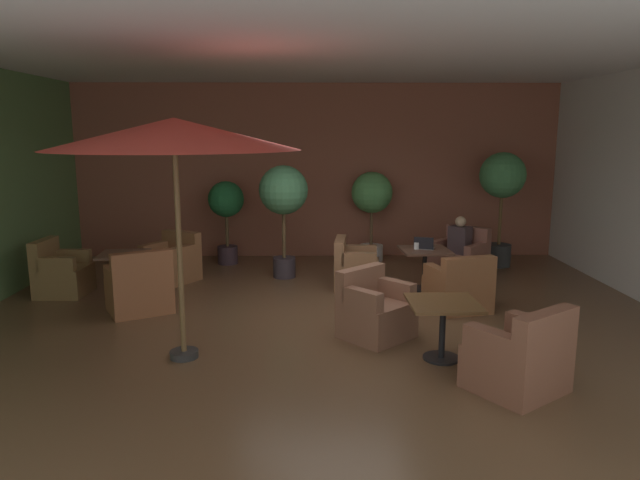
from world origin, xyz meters
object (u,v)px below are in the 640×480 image
object	(u,v)px
cafe_table_mid_center	(124,261)
potted_tree_mid_right	(226,207)
armchair_mid_center_north	(61,274)
iced_drink_cup	(416,246)
patio_umbrella_tall_red	(174,135)
patron_blue_shirt	(460,238)
cafe_table_front_left	(425,259)
armchair_mid_center_south	(171,263)
cafe_table_front_right	(443,315)
armchair_front_left_north	(459,289)
armchair_front_right_north	(520,359)
open_laptop	(424,246)
potted_tree_left_corner	(502,186)
armchair_mid_center_east	(140,289)
potted_tree_right_corner	(283,197)
armchair_front_left_south	(355,269)
armchair_front_left_east	(460,259)
armchair_front_right_east	(375,312)
potted_tree_mid_left	(372,200)

from	to	relation	value
cafe_table_mid_center	potted_tree_mid_right	size ratio (longest dim) A/B	0.49
armchair_mid_center_north	iced_drink_cup	bearing A→B (deg)	1.97
patio_umbrella_tall_red	patron_blue_shirt	bearing A→B (deg)	41.63
cafe_table_front_left	armchair_mid_center_south	size ratio (longest dim) A/B	0.76
cafe_table_front_right	potted_tree_mid_right	distance (m)	5.73
armchair_front_left_north	patron_blue_shirt	world-z (taller)	patron_blue_shirt
patron_blue_shirt	armchair_front_right_north	bearing A→B (deg)	-96.95
potted_tree_mid_right	open_laptop	size ratio (longest dim) A/B	4.36
cafe_table_mid_center	open_laptop	xyz separation A→B (m)	(4.70, 0.24, 0.18)
armchair_front_right_north	iced_drink_cup	xyz separation A→B (m)	(-0.35, 3.70, 0.39)
potted_tree_left_corner	patron_blue_shirt	world-z (taller)	potted_tree_left_corner
armchair_mid_center_east	potted_tree_right_corner	world-z (taller)	potted_tree_right_corner
armchair_front_left_south	armchair_front_right_north	world-z (taller)	armchair_front_right_north
armchair_front_left_east	potted_tree_right_corner	bearing A→B (deg)	179.17
cafe_table_mid_center	potted_tree_right_corner	bearing A→B (deg)	23.75
cafe_table_mid_center	armchair_mid_center_east	size ratio (longest dim) A/B	0.73
potted_tree_mid_right	iced_drink_cup	bearing A→B (deg)	-30.31
armchair_front_left_north	armchair_front_left_east	xyz separation A→B (m)	(0.51, 1.89, 0.00)
armchair_front_left_east	armchair_front_right_east	bearing A→B (deg)	-121.61
cafe_table_mid_center	armchair_mid_center_north	bearing A→B (deg)	178.26
potted_tree_mid_left	iced_drink_cup	size ratio (longest dim) A/B	15.93
armchair_front_left_north	armchair_mid_center_east	distance (m)	4.51
cafe_table_mid_center	patron_blue_shirt	bearing A→B (deg)	10.27
armchair_front_left_east	armchair_mid_center_east	world-z (taller)	armchair_mid_center_east
patio_umbrella_tall_red	armchair_mid_center_south	bearing A→B (deg)	105.31
armchair_mid_center_south	patio_umbrella_tall_red	distance (m)	4.16
cafe_table_mid_center	armchair_mid_center_east	bearing A→B (deg)	-61.33
armchair_mid_center_south	potted_tree_left_corner	bearing A→B (deg)	9.80
potted_tree_right_corner	open_laptop	world-z (taller)	potted_tree_right_corner
armchair_front_left_south	potted_tree_mid_right	bearing A→B (deg)	142.13
open_laptop	patio_umbrella_tall_red	bearing A→B (deg)	-139.08
potted_tree_right_corner	open_laptop	size ratio (longest dim) A/B	5.34
potted_tree_right_corner	patron_blue_shirt	distance (m)	3.12
armchair_mid_center_south	patron_blue_shirt	world-z (taller)	patron_blue_shirt
cafe_table_front_left	open_laptop	size ratio (longest dim) A/B	2.17
armchair_front_left_east	patron_blue_shirt	size ratio (longest dim) A/B	1.70
armchair_front_left_north	patio_umbrella_tall_red	size ratio (longest dim) A/B	0.35
armchair_mid_center_south	open_laptop	size ratio (longest dim) A/B	2.88
cafe_table_front_right	open_laptop	distance (m)	2.93
armchair_front_right_east	armchair_front_left_north	bearing A→B (deg)	39.25
armchair_front_right_east	patron_blue_shirt	bearing A→B (deg)	58.56
armchair_mid_center_south	iced_drink_cup	bearing A→B (deg)	-8.79
patio_umbrella_tall_red	cafe_table_mid_center	bearing A→B (deg)	119.51
cafe_table_front_right	patio_umbrella_tall_red	bearing A→B (deg)	178.20
patio_umbrella_tall_red	cafe_table_front_left	bearing A→B (deg)	40.59
armchair_front_left_east	armchair_mid_center_north	size ratio (longest dim) A/B	1.26
armchair_mid_center_east	open_laptop	world-z (taller)	armchair_mid_center_east
armchair_front_right_east	armchair_mid_center_south	xyz separation A→B (m)	(-3.16, 2.79, -0.01)
armchair_mid_center_north	armchair_front_left_south	bearing A→B (deg)	3.85
armchair_front_right_north	iced_drink_cup	world-z (taller)	armchair_front_right_north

